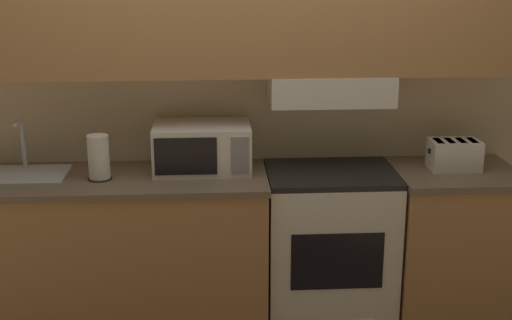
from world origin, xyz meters
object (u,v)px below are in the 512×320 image
at_px(stove_range, 329,250).
at_px(sink_basin, 20,175).
at_px(toaster, 454,154).
at_px(microwave, 202,147).
at_px(paper_towel_roll, 99,158).

relative_size(stove_range, sink_basin, 1.89).
bearing_deg(stove_range, toaster, 0.12).
bearing_deg(stove_range, sink_basin, -179.36).
xyz_separation_m(stove_range, sink_basin, (-1.64, -0.02, 0.48)).
height_order(stove_range, sink_basin, sink_basin).
bearing_deg(sink_basin, toaster, 0.49).
bearing_deg(microwave, stove_range, -6.22).
bearing_deg(toaster, paper_towel_roll, -178.16).
bearing_deg(paper_towel_roll, sink_basin, 174.40).
height_order(toaster, sink_basin, sink_basin).
relative_size(toaster, paper_towel_roll, 1.18).
bearing_deg(toaster, stove_range, -179.88).
distance_m(microwave, sink_basin, 0.96).
distance_m(sink_basin, paper_towel_roll, 0.43).
bearing_deg(microwave, paper_towel_roll, -165.77).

